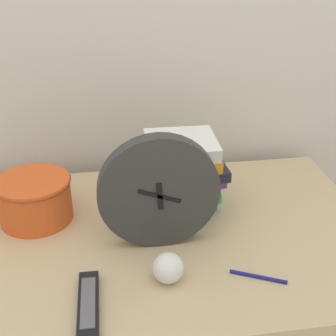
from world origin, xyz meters
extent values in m
cube|color=silver|center=(0.00, 0.75, 1.20)|extent=(6.00, 0.04, 2.40)
cylinder|color=#333333|center=(0.04, 0.31, 0.86)|extent=(0.28, 0.04, 0.28)
cylinder|color=white|center=(0.04, 0.30, 0.86)|extent=(0.24, 0.01, 0.24)
cube|color=black|center=(0.04, 0.29, 0.86)|extent=(0.02, 0.01, 0.07)
cube|color=black|center=(0.04, 0.29, 0.86)|extent=(0.10, 0.01, 0.04)
cylinder|color=black|center=(0.04, 0.29, 0.86)|extent=(0.01, 0.00, 0.01)
cube|color=#2D9ED1|center=(0.11, 0.48, 0.74)|extent=(0.20, 0.14, 0.04)
cube|color=green|center=(0.12, 0.46, 0.77)|extent=(0.18, 0.15, 0.03)
cube|color=#7A3899|center=(0.12, 0.46, 0.80)|extent=(0.21, 0.16, 0.03)
cube|color=#232328|center=(0.11, 0.46, 0.83)|extent=(0.24, 0.18, 0.03)
cube|color=orange|center=(0.09, 0.46, 0.86)|extent=(0.22, 0.19, 0.03)
cube|color=white|center=(0.11, 0.46, 0.89)|extent=(0.18, 0.16, 0.03)
cylinder|color=#E05623|center=(-0.26, 0.45, 0.77)|extent=(0.18, 0.18, 0.11)
torus|color=#B3451C|center=(-0.26, 0.45, 0.82)|extent=(0.19, 0.19, 0.01)
cube|color=black|center=(-0.13, 0.11, 0.73)|extent=(0.04, 0.18, 0.02)
cube|color=#59595E|center=(-0.13, 0.11, 0.74)|extent=(0.03, 0.14, 0.00)
sphere|color=white|center=(0.04, 0.17, 0.75)|extent=(0.07, 0.07, 0.07)
cylinder|color=navy|center=(0.23, 0.15, 0.72)|extent=(0.11, 0.06, 0.01)
camera|label=1|loc=(-0.08, -0.58, 1.39)|focal=50.00mm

